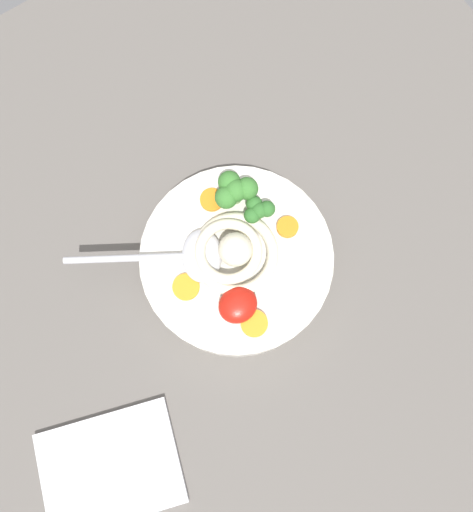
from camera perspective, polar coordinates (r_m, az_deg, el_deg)
name	(u,v)px	position (r cm, az deg, el deg)	size (l,w,h in cm)	color
table_slab	(228,309)	(60.20, -1.03, -6.07)	(101.18, 101.18, 3.07)	#5B5651
soup_bowl	(236,261)	(57.26, 0.00, -0.53)	(21.61, 21.61, 4.59)	silver
noodle_pile	(234,252)	(53.86, -0.34, 0.46)	(10.45, 10.24, 4.20)	beige
soup_spoon	(189,256)	(54.52, -5.44, 0.00)	(16.36, 12.06, 1.60)	#B7B7BC
chili_sauce_dollop	(238,305)	(53.09, 0.16, -5.60)	(4.29, 3.86, 1.93)	#B2190F
broccoli_floret_beside_noodles	(258,210)	(54.80, 2.49, 5.30)	(3.58, 3.08, 2.83)	#7A9E60
broccoli_floret_near_spoon	(235,190)	(54.82, -0.22, 7.57)	(4.94, 4.25, 3.91)	#7A9E60
carrot_slice_extra_a	(254,324)	(53.49, 2.04, -7.72)	(2.93, 2.93, 0.71)	orange
carrot_slice_far	(287,227)	(55.94, 5.85, 3.31)	(2.44, 2.44, 0.66)	orange
carrot_slice_beside_chili	(212,200)	(56.83, -2.83, 6.43)	(2.72, 2.72, 0.49)	orange
carrot_slice_front	(186,287)	(54.43, -5.79, -3.54)	(2.98, 2.98, 0.44)	orange
folded_napkin	(110,468)	(60.04, -14.24, -22.39)	(14.74, 11.14, 0.80)	white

